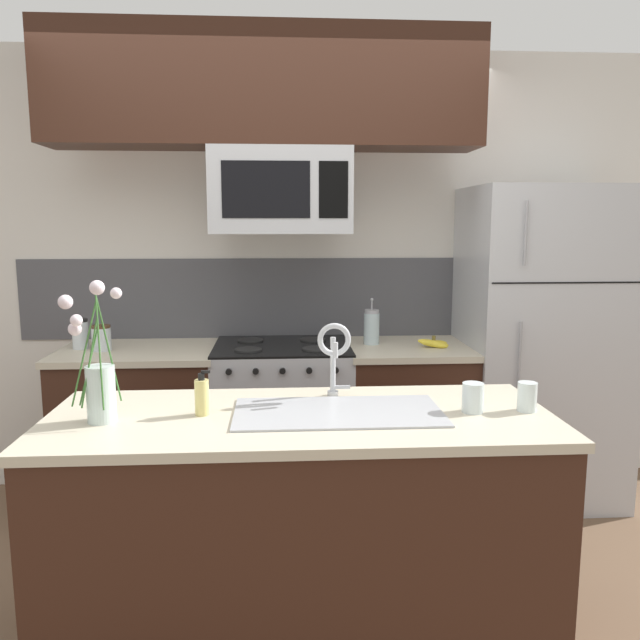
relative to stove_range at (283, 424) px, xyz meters
The scene contains 20 objects.
ground_plane 1.01m from the stove_range, 90.00° to the right, with size 10.00×10.00×0.00m, color brown.
rear_partition 0.97m from the stove_range, 51.72° to the left, with size 5.20×0.10×2.60m, color silver.
splash_band 0.76m from the stove_range, 90.00° to the left, with size 3.10×0.01×0.48m, color #4C4C51.
back_counter_left 0.80m from the stove_range, behind, with size 0.87×0.65×0.91m.
back_counter_right 0.72m from the stove_range, ahead, with size 0.70×0.65×0.91m.
stove_range is the anchor object (origin of this frame).
microwave 1.31m from the stove_range, 89.84° to the right, with size 0.74×0.40×0.45m.
upper_cabinet_band 1.83m from the stove_range, 148.44° to the right, with size 2.27×0.34×0.60m, color #381E14.
refrigerator 1.55m from the stove_range, ahead, with size 0.87×0.74×1.80m.
storage_jar_tall 1.24m from the stove_range, behind, with size 0.09×0.09×0.17m.
storage_jar_medium 1.11m from the stove_range, behind, with size 0.10×0.10×0.14m.
banana_bunch 0.97m from the stove_range, ahead, with size 0.19×0.11×0.08m.
french_press 0.75m from the stove_range, ahead, with size 0.09×0.09×0.27m.
island_counter 1.25m from the stove_range, 87.17° to the right, with size 1.84×0.74×0.91m.
kitchen_sink 1.32m from the stove_range, 80.91° to the right, with size 0.76×0.39×0.16m.
sink_faucet 1.26m from the stove_range, 79.25° to the right, with size 0.14×0.14×0.31m.
dish_soap_bottle 1.37m from the stove_range, 103.38° to the right, with size 0.06×0.05×0.16m.
drinking_glass 1.53m from the stove_range, 61.31° to the right, with size 0.08×0.08×0.11m.
spare_glass 1.63m from the stove_range, 54.67° to the right, with size 0.07×0.07×0.11m.
flower_vase 1.56m from the stove_range, 116.21° to the right, with size 0.19×0.16×0.50m.
Camera 1 is at (-0.01, -2.54, 1.60)m, focal length 35.00 mm.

